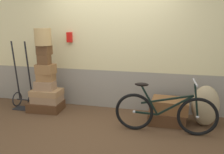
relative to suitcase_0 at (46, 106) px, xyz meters
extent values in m
cube|color=#513823|center=(1.26, -0.28, -0.12)|extent=(9.10, 5.20, 0.06)
cube|color=gray|center=(1.26, 0.57, 0.30)|extent=(7.10, 0.20, 0.79)
cube|color=beige|center=(1.26, 0.57, 1.67)|extent=(7.10, 0.20, 1.94)
cube|color=red|center=(0.38, 0.43, 1.36)|extent=(0.10, 0.08, 0.20)
cube|color=#4C2D19|center=(0.00, 0.00, 0.00)|extent=(0.67, 0.51, 0.18)
cube|color=#937051|center=(0.03, 0.01, 0.16)|extent=(0.56, 0.41, 0.14)
cube|color=#9E754C|center=(0.03, 0.00, 0.29)|extent=(0.59, 0.41, 0.12)
cube|color=#937051|center=(0.01, -0.01, 0.43)|extent=(0.39, 0.26, 0.17)
cube|color=olive|center=(0.02, 0.03, 0.59)|extent=(0.35, 0.27, 0.14)
cube|color=olive|center=(0.03, 0.02, 0.76)|extent=(0.36, 0.27, 0.19)
cube|color=brown|center=(0.03, -0.01, 0.95)|extent=(0.23, 0.17, 0.18)
cube|color=brown|center=(0.02, 0.03, 1.13)|extent=(0.27, 0.21, 0.18)
cube|color=#4C2D19|center=(2.37, -0.02, 0.01)|extent=(0.64, 0.52, 0.21)
cube|color=brown|center=(2.42, 0.00, 0.23)|extent=(0.64, 0.49, 0.22)
cylinder|color=tan|center=(0.03, 0.00, 1.38)|extent=(0.31, 0.31, 0.32)
torus|color=black|center=(-0.71, 0.07, 0.06)|extent=(0.02, 0.31, 0.31)
torus|color=black|center=(-0.35, 0.07, 0.06)|extent=(0.02, 0.31, 0.31)
cylinder|color=black|center=(-0.53, 0.07, 0.06)|extent=(0.36, 0.02, 0.02)
cylinder|color=black|center=(-0.68, 0.07, 0.68)|extent=(0.03, 0.14, 1.23)
cylinder|color=black|center=(-0.38, 0.07, 0.68)|extent=(0.03, 0.14, 1.23)
cube|color=black|center=(-0.53, -0.04, -0.08)|extent=(0.32, 0.22, 0.02)
ellipsoid|color=#9E8966|center=(3.01, 0.03, 0.26)|extent=(0.45, 0.38, 0.70)
torus|color=black|center=(1.86, -0.44, 0.22)|extent=(0.62, 0.07, 0.62)
sphere|color=#B2B2B7|center=(1.86, -0.44, 0.22)|extent=(0.05, 0.05, 0.05)
torus|color=black|center=(2.84, -0.41, 0.22)|extent=(0.62, 0.07, 0.62)
sphere|color=#B2B2B7|center=(2.84, -0.41, 0.22)|extent=(0.05, 0.05, 0.05)
cube|color=black|center=(2.50, -0.42, 0.38)|extent=(0.55, 0.04, 0.38)
cube|color=black|center=(2.10, -0.43, 0.44)|extent=(0.29, 0.04, 0.48)
cube|color=black|center=(2.05, -0.43, 0.21)|extent=(0.38, 0.04, 0.04)
cube|color=black|center=(2.37, -0.42, 0.47)|extent=(0.80, 0.05, 0.20)
cube|color=black|center=(2.80, -0.41, 0.48)|extent=(0.11, 0.03, 0.52)
ellipsoid|color=black|center=(1.97, -0.43, 0.69)|extent=(0.22, 0.10, 0.06)
cylinder|color=#A5A5AD|center=(2.76, -0.41, 0.77)|extent=(0.04, 0.46, 0.02)
camera|label=1|loc=(2.36, -3.97, 1.62)|focal=37.04mm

